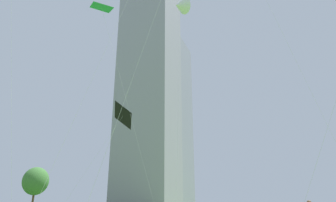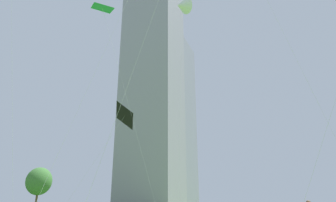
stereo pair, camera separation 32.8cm
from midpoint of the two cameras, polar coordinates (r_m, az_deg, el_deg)
name	(u,v)px [view 2 (the right image)]	position (r m, az deg, el deg)	size (l,w,h in m)	color
kite_flying_0	(182,5)	(53.67, 2.93, 18.17)	(4.26, 6.18, 36.29)	silver
kite_flying_3	(103,8)	(34.62, -12.36, 17.25)	(6.99, 6.35, 22.82)	silver
kite_flying_4	(125,116)	(36.59, -8.17, -2.86)	(7.94, 3.77, 13.22)	silver
park_tree_0	(39,181)	(54.02, -23.74, -14.17)	(4.12, 4.12, 7.52)	brown
distant_highrise_0	(172,119)	(137.03, 0.92, -3.52)	(16.51, 24.24, 79.35)	gray
distant_highrise_1	(152,82)	(128.52, -3.14, 3.82)	(24.51, 15.97, 105.46)	#939399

